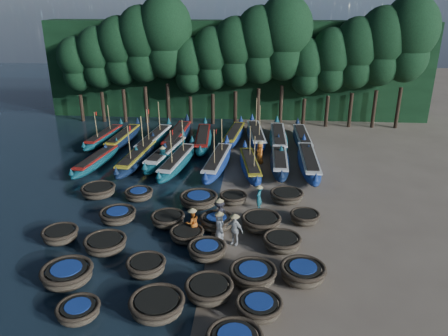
# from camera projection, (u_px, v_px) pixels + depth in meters

# --- Properties ---
(ground) EXTENTS (120.00, 120.00, 0.00)m
(ground) POSITION_uv_depth(u_px,v_px,m) (215.00, 215.00, 26.46)
(ground) COLOR #7A6C59
(ground) RESTS_ON ground
(foliage_wall) EXTENTS (40.00, 3.00, 10.00)m
(foliage_wall) POSITION_uv_depth(u_px,v_px,m) (236.00, 70.00, 46.38)
(foliage_wall) COLOR black
(foliage_wall) RESTS_ON ground
(coracle_1) EXTENTS (2.06, 2.06, 0.65)m
(coracle_1) POSITION_uv_depth(u_px,v_px,m) (78.00, 311.00, 17.88)
(coracle_1) COLOR #4D4330
(coracle_1) RESTS_ON ground
(coracle_2) EXTENTS (2.36, 2.36, 0.79)m
(coracle_2) POSITION_uv_depth(u_px,v_px,m) (157.00, 305.00, 18.08)
(coracle_2) COLOR #4D4330
(coracle_2) RESTS_ON ground
(coracle_4) EXTENTS (2.36, 2.36, 0.70)m
(coracle_4) POSITION_uv_depth(u_px,v_px,m) (259.00, 307.00, 18.07)
(coracle_4) COLOR #4D4330
(coracle_4) RESTS_ON ground
(coracle_5) EXTENTS (2.42, 2.42, 0.83)m
(coracle_5) POSITION_uv_depth(u_px,v_px,m) (67.00, 274.00, 20.04)
(coracle_5) COLOR #4D4330
(coracle_5) RESTS_ON ground
(coracle_6) EXTENTS (2.17, 2.17, 0.76)m
(coracle_6) POSITION_uv_depth(u_px,v_px,m) (146.00, 266.00, 20.70)
(coracle_6) COLOR #4D4330
(coracle_6) RESTS_ON ground
(coracle_7) EXTENTS (2.48, 2.48, 0.78)m
(coracle_7) POSITION_uv_depth(u_px,v_px,m) (209.00, 290.00, 19.05)
(coracle_7) COLOR #4D4330
(coracle_7) RESTS_ON ground
(coracle_8) EXTENTS (2.50, 2.50, 0.74)m
(coracle_8) POSITION_uv_depth(u_px,v_px,m) (253.00, 274.00, 20.13)
(coracle_8) COLOR #4D4330
(coracle_8) RESTS_ON ground
(coracle_9) EXTENTS (2.39, 2.39, 0.83)m
(coracle_9) POSITION_uv_depth(u_px,v_px,m) (303.00, 273.00, 20.14)
(coracle_9) COLOR #4D4330
(coracle_9) RESTS_ON ground
(coracle_10) EXTENTS (2.07, 2.07, 0.75)m
(coracle_10) POSITION_uv_depth(u_px,v_px,m) (60.00, 235.00, 23.44)
(coracle_10) COLOR #4D4330
(coracle_10) RESTS_ON ground
(coracle_11) EXTENTS (2.65, 2.65, 0.75)m
(coracle_11) POSITION_uv_depth(u_px,v_px,m) (105.00, 244.00, 22.59)
(coracle_11) COLOR #4D4330
(coracle_11) RESTS_ON ground
(coracle_12) EXTENTS (2.13, 2.13, 0.64)m
(coracle_12) POSITION_uv_depth(u_px,v_px,m) (187.00, 234.00, 23.59)
(coracle_12) COLOR #4D4330
(coracle_12) RESTS_ON ground
(coracle_13) EXTENTS (1.99, 1.99, 0.74)m
(coracle_13) POSITION_uv_depth(u_px,v_px,m) (207.00, 250.00, 22.02)
(coracle_13) COLOR #4D4330
(coracle_13) RESTS_ON ground
(coracle_14) EXTENTS (2.49, 2.49, 0.74)m
(coracle_14) POSITION_uv_depth(u_px,v_px,m) (282.00, 242.00, 22.74)
(coracle_14) COLOR #4D4330
(coracle_14) RESTS_ON ground
(coracle_15) EXTENTS (2.59, 2.59, 0.73)m
(coracle_15) POSITION_uv_depth(u_px,v_px,m) (118.00, 215.00, 25.51)
(coracle_15) COLOR #4D4330
(coracle_15) RESTS_ON ground
(coracle_16) EXTENTS (1.99, 1.99, 0.72)m
(coracle_16) POSITION_uv_depth(u_px,v_px,m) (168.00, 219.00, 25.09)
(coracle_16) COLOR #4D4330
(coracle_16) RESTS_ON ground
(coracle_17) EXTENTS (2.23, 2.23, 0.79)m
(coracle_17) POSITION_uv_depth(u_px,v_px,m) (217.00, 222.00, 24.71)
(coracle_17) COLOR #4D4330
(coracle_17) RESTS_ON ground
(coracle_18) EXTENTS (2.73, 2.73, 0.84)m
(coracle_18) POSITION_uv_depth(u_px,v_px,m) (261.00, 222.00, 24.64)
(coracle_18) COLOR #4D4330
(coracle_18) RESTS_ON ground
(coracle_19) EXTENTS (1.79, 1.79, 0.68)m
(coracle_19) POSITION_uv_depth(u_px,v_px,m) (305.00, 217.00, 25.36)
(coracle_19) COLOR #4D4330
(coracle_19) RESTS_ON ground
(coracle_20) EXTENTS (2.67, 2.67, 0.76)m
(coracle_20) POSITION_uv_depth(u_px,v_px,m) (98.00, 191.00, 28.69)
(coracle_20) COLOR #4D4330
(coracle_20) RESTS_ON ground
(coracle_21) EXTENTS (2.26, 2.26, 0.66)m
(coracle_21) POSITION_uv_depth(u_px,v_px,m) (139.00, 194.00, 28.32)
(coracle_21) COLOR #4D4330
(coracle_21) RESTS_ON ground
(coracle_22) EXTENTS (2.43, 2.43, 0.79)m
(coracle_22) POSITION_uv_depth(u_px,v_px,m) (199.00, 200.00, 27.39)
(coracle_22) COLOR #4D4330
(coracle_22) RESTS_ON ground
(coracle_23) EXTENTS (2.02, 2.02, 0.66)m
(coracle_23) POSITION_uv_depth(u_px,v_px,m) (233.00, 198.00, 27.78)
(coracle_23) COLOR #4D4330
(coracle_23) RESTS_ON ground
(coracle_24) EXTENTS (2.63, 2.63, 0.72)m
(coracle_24) POSITION_uv_depth(u_px,v_px,m) (287.00, 196.00, 28.00)
(coracle_24) COLOR #4D4330
(coracle_24) RESTS_ON ground
(long_boat_1) EXTENTS (2.36, 7.36, 1.31)m
(long_boat_1) POSITION_uv_depth(u_px,v_px,m) (96.00, 161.00, 33.71)
(long_boat_1) COLOR #10515A
(long_boat_1) RESTS_ON ground
(long_boat_2) EXTENTS (2.23, 8.53, 3.63)m
(long_boat_2) POSITION_uv_depth(u_px,v_px,m) (137.00, 158.00, 34.08)
(long_boat_2) COLOR #101C3B
(long_boat_2) RESTS_ON ground
(long_boat_3) EXTENTS (2.91, 8.68, 1.55)m
(long_boat_3) POSITION_uv_depth(u_px,v_px,m) (166.00, 154.00, 34.89)
(long_boat_3) COLOR #10515A
(long_boat_3) RESTS_ON ground
(long_boat_4) EXTENTS (2.59, 8.29, 3.55)m
(long_boat_4) POSITION_uv_depth(u_px,v_px,m) (177.00, 162.00, 33.31)
(long_boat_4) COLOR #10515A
(long_boat_4) RESTS_ON ground
(long_boat_5) EXTENTS (2.40, 8.55, 3.65)m
(long_boat_5) POSITION_uv_depth(u_px,v_px,m) (217.00, 162.00, 33.20)
(long_boat_5) COLOR navy
(long_boat_5) RESTS_ON ground
(long_boat_6) EXTENTS (2.43, 7.62, 3.27)m
(long_boat_6) POSITION_uv_depth(u_px,v_px,m) (250.00, 165.00, 32.70)
(long_boat_6) COLOR navy
(long_boat_6) RESTS_ON ground
(long_boat_7) EXTENTS (1.56, 8.50, 1.50)m
(long_boat_7) POSITION_uv_depth(u_px,v_px,m) (280.00, 160.00, 33.61)
(long_boat_7) COLOR #101C3B
(long_boat_7) RESTS_ON ground
(long_boat_8) EXTENTS (1.58, 8.97, 1.58)m
(long_boat_8) POSITION_uv_depth(u_px,v_px,m) (309.00, 162.00, 33.10)
(long_boat_8) COLOR navy
(long_boat_8) RESTS_ON ground
(long_boat_9) EXTENTS (2.32, 7.45, 3.19)m
(long_boat_9) POSITION_uv_depth(u_px,v_px,m) (104.00, 137.00, 39.28)
(long_boat_9) COLOR #10515A
(long_boat_9) RESTS_ON ground
(long_boat_10) EXTENTS (2.03, 8.07, 1.42)m
(long_boat_10) POSITION_uv_depth(u_px,v_px,m) (123.00, 138.00, 38.92)
(long_boat_10) COLOR #101C3B
(long_boat_10) RESTS_ON ground
(long_boat_11) EXTENTS (2.52, 8.70, 3.72)m
(long_boat_11) POSITION_uv_depth(u_px,v_px,m) (154.00, 140.00, 38.28)
(long_boat_11) COLOR #10515A
(long_boat_11) RESTS_ON ground
(long_boat_12) EXTENTS (2.01, 9.21, 1.62)m
(long_boat_12) POSITION_uv_depth(u_px,v_px,m) (177.00, 137.00, 39.05)
(long_boat_12) COLOR #101C3B
(long_boat_12) RESTS_ON ground
(long_boat_13) EXTENTS (2.10, 8.63, 1.52)m
(long_boat_13) POSITION_uv_depth(u_px,v_px,m) (203.00, 139.00, 38.51)
(long_boat_13) COLOR #10515A
(long_boat_13) RESTS_ON ground
(long_boat_14) EXTENTS (2.36, 7.98, 1.41)m
(long_boat_14) POSITION_uv_depth(u_px,v_px,m) (234.00, 135.00, 39.64)
(long_boat_14) COLOR navy
(long_boat_14) RESTS_ON ground
(long_boat_15) EXTENTS (2.45, 8.80, 3.76)m
(long_boat_15) POSITION_uv_depth(u_px,v_px,m) (256.00, 135.00, 39.45)
(long_boat_15) COLOR navy
(long_boat_15) RESTS_ON ground
(long_boat_16) EXTENTS (1.66, 9.22, 1.62)m
(long_boat_16) POSITION_uv_depth(u_px,v_px,m) (278.00, 139.00, 38.44)
(long_boat_16) COLOR #10515A
(long_boat_16) RESTS_ON ground
(long_boat_17) EXTENTS (1.72, 8.28, 1.46)m
(long_boat_17) POSITION_uv_depth(u_px,v_px,m) (302.00, 139.00, 38.69)
(long_boat_17) COLOR #101C3B
(long_boat_17) RESTS_ON ground
(fisherman_0) EXTENTS (0.67, 0.85, 1.73)m
(fisherman_0) POSITION_uv_depth(u_px,v_px,m) (219.00, 225.00, 23.64)
(fisherman_0) COLOR silver
(fisherman_0) RESTS_ON ground
(fisherman_1) EXTENTS (0.53, 0.65, 1.73)m
(fisherman_1) POSITION_uv_depth(u_px,v_px,m) (259.00, 196.00, 26.88)
(fisherman_1) COLOR #195E6A
(fisherman_1) RESTS_ON ground
(fisherman_2) EXTENTS (0.97, 0.89, 1.80)m
(fisherman_2) POSITION_uv_depth(u_px,v_px,m) (192.00, 222.00, 23.88)
(fisherman_2) COLOR #C9601A
(fisherman_2) RESTS_ON ground
(fisherman_3) EXTENTS (1.16, 1.25, 1.89)m
(fisherman_3) POSITION_uv_depth(u_px,v_px,m) (220.00, 213.00, 24.82)
(fisherman_3) COLOR black
(fisherman_3) RESTS_ON ground
(fisherman_4) EXTENTS (1.09, 0.83, 1.92)m
(fisherman_4) POSITION_uv_depth(u_px,v_px,m) (234.00, 229.00, 23.02)
(fisherman_4) COLOR silver
(fisherman_4) RESTS_ON ground
(fisherman_5) EXTENTS (1.59, 0.78, 1.85)m
(fisherman_5) POSITION_uv_depth(u_px,v_px,m) (163.00, 157.00, 33.41)
(fisherman_5) COLOR #195E6A
(fisherman_5) RESTS_ON ground
(fisherman_6) EXTENTS (0.77, 0.98, 1.96)m
(fisherman_6) POSITION_uv_depth(u_px,v_px,m) (260.00, 152.00, 34.21)
(fisherman_6) COLOR #C9601A
(fisherman_6) RESTS_ON ground
(tree_0) EXTENTS (3.68, 3.68, 8.68)m
(tree_0) POSITION_uv_depth(u_px,v_px,m) (76.00, 64.00, 43.95)
(tree_0) COLOR black
(tree_0) RESTS_ON ground
(tree_1) EXTENTS (4.09, 4.09, 9.65)m
(tree_1) POSITION_uv_depth(u_px,v_px,m) (98.00, 57.00, 43.54)
(tree_1) COLOR black
(tree_1) RESTS_ON ground
(tree_2) EXTENTS (4.51, 4.51, 10.63)m
(tree_2) POSITION_uv_depth(u_px,v_px,m) (120.00, 50.00, 43.12)
(tree_2) COLOR black
(tree_2) RESTS_ON ground
(tree_3) EXTENTS (4.92, 4.92, 11.60)m
(tree_3) POSITION_uv_depth(u_px,v_px,m) (142.00, 43.00, 42.70)
(tree_3) COLOR black
(tree_3) RESTS_ON ground
(tree_4) EXTENTS (5.34, 5.34, 12.58)m
(tree_4) POSITION_uv_depth(u_px,v_px,m) (165.00, 36.00, 42.28)
(tree_4) COLOR black
(tree_4) RESTS_ON ground
(tree_5) EXTENTS (3.68, 3.68, 8.68)m
(tree_5) POSITION_uv_depth(u_px,v_px,m) (189.00, 65.00, 43.11)
(tree_5) COLOR black
(tree_5) RESTS_ON ground
(tree_6) EXTENTS (4.09, 4.09, 9.65)m
(tree_6) POSITION_uv_depth(u_px,v_px,m) (212.00, 58.00, 42.69)
(tree_6) COLOR black
(tree_6) RESTS_ON ground
(tree_7) EXTENTS (4.51, 4.51, 10.63)m
(tree_7) POSITION_uv_depth(u_px,v_px,m) (236.00, 51.00, 42.28)
(tree_7) COLOR black
(tree_7) RESTS_ON ground
(tree_8) EXTENTS (4.92, 4.92, 11.60)m
(tree_8) POSITION_uv_depth(u_px,v_px,m) (260.00, 44.00, 41.86)
(tree_8) COLOR black
(tree_8) RESTS_ON ground
(tree_9) EXTENTS (5.34, 5.34, 12.58)m
(tree_9) POSITION_uv_depth(u_px,v_px,m) (284.00, 37.00, 41.44)
(tree_9) COLOR black
(tree_9) RESTS_ON ground
(tree_10) EXTENTS (3.68, 3.68, 8.68)m
(tree_10) POSITION_uv_depth(u_px,v_px,m) (307.00, 66.00, 42.27)
(tree_10) COLOR black
(tree_10) RESTS_ON ground
(tree_11) EXTENTS (4.09, 4.09, 9.65)m
(tree_11) POSITION_uv_depth(u_px,v_px,m) (331.00, 60.00, 41.85)
(tree_11) COLOR black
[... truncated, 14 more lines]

